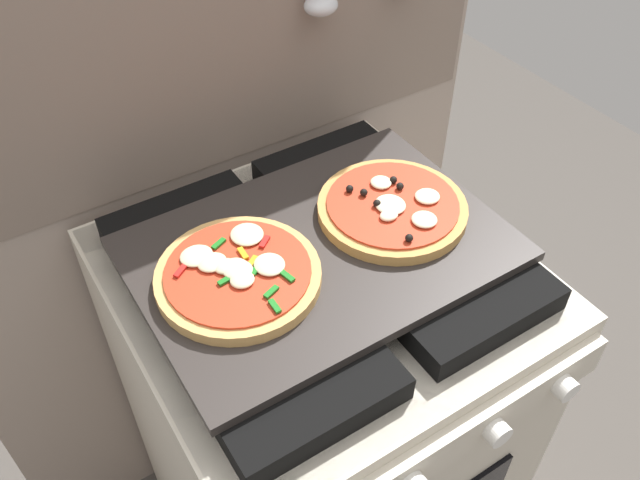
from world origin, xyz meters
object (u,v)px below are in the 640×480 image
object	(u,v)px
baking_tray	(320,249)
pizza_right	(393,207)
stove	(320,416)
pizza_left	(239,275)

from	to	relation	value
baking_tray	pizza_right	world-z (taller)	pizza_right
stove	pizza_left	bearing A→B (deg)	179.81
stove	baking_tray	world-z (taller)	baking_tray
baking_tray	pizza_right	size ratio (longest dim) A/B	2.33
pizza_left	pizza_right	xyz separation A→B (m)	(0.27, 0.00, -0.00)
stove	pizza_right	size ratio (longest dim) A/B	3.88
stove	pizza_right	distance (m)	0.50
pizza_right	baking_tray	bearing A→B (deg)	179.85
pizza_right	pizza_left	bearing A→B (deg)	-179.82
pizza_right	stove	bearing A→B (deg)	-179.44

